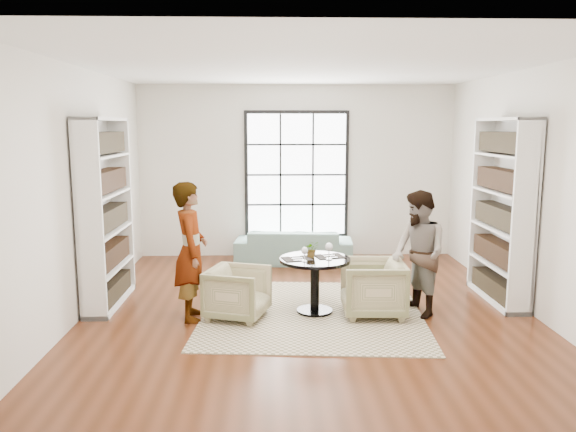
{
  "coord_description": "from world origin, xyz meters",
  "views": [
    {
      "loc": [
        -0.45,
        -6.84,
        2.3
      ],
      "look_at": [
        -0.23,
        0.4,
        1.13
      ],
      "focal_mm": 35.0,
      "sensor_mm": 36.0,
      "label": 1
    }
  ],
  "objects_px": {
    "sofa": "(294,246)",
    "person_right": "(419,254)",
    "pedestal_table": "(315,273)",
    "wine_glass_right": "(329,247)",
    "armchair_right": "(373,288)",
    "armchair_left": "(238,293)",
    "wine_glass_left": "(305,251)",
    "person_left": "(191,251)",
    "flower_centerpiece": "(312,249)"
  },
  "relations": [
    {
      "from": "person_right",
      "to": "armchair_right",
      "type": "bearing_deg",
      "value": -106.87
    },
    {
      "from": "pedestal_table",
      "to": "sofa",
      "type": "bearing_deg",
      "value": 93.32
    },
    {
      "from": "flower_centerpiece",
      "to": "armchair_right",
      "type": "bearing_deg",
      "value": -12.22
    },
    {
      "from": "armchair_right",
      "to": "wine_glass_left",
      "type": "height_order",
      "value": "wine_glass_left"
    },
    {
      "from": "armchair_right",
      "to": "wine_glass_right",
      "type": "xyz_separation_m",
      "value": [
        -0.54,
        0.03,
        0.5
      ]
    },
    {
      "from": "sofa",
      "to": "armchair_right",
      "type": "height_order",
      "value": "armchair_right"
    },
    {
      "from": "armchair_left",
      "to": "wine_glass_left",
      "type": "xyz_separation_m",
      "value": [
        0.8,
        -0.01,
        0.51
      ]
    },
    {
      "from": "pedestal_table",
      "to": "wine_glass_left",
      "type": "bearing_deg",
      "value": -129.45
    },
    {
      "from": "armchair_left",
      "to": "armchair_right",
      "type": "distance_m",
      "value": 1.64
    },
    {
      "from": "person_left",
      "to": "flower_centerpiece",
      "type": "height_order",
      "value": "person_left"
    },
    {
      "from": "armchair_right",
      "to": "wine_glass_right",
      "type": "height_order",
      "value": "wine_glass_right"
    },
    {
      "from": "sofa",
      "to": "armchair_right",
      "type": "distance_m",
      "value": 2.85
    },
    {
      "from": "sofa",
      "to": "armchair_right",
      "type": "bearing_deg",
      "value": 112.18
    },
    {
      "from": "person_right",
      "to": "wine_glass_left",
      "type": "height_order",
      "value": "person_right"
    },
    {
      "from": "armchair_left",
      "to": "person_right",
      "type": "xyz_separation_m",
      "value": [
        2.19,
        0.05,
        0.45
      ]
    },
    {
      "from": "person_right",
      "to": "flower_centerpiece",
      "type": "distance_m",
      "value": 1.3
    },
    {
      "from": "sofa",
      "to": "armchair_left",
      "type": "xyz_separation_m",
      "value": [
        -0.79,
        -2.77,
        0.03
      ]
    },
    {
      "from": "armchair_left",
      "to": "armchair_right",
      "type": "bearing_deg",
      "value": -70.79
    },
    {
      "from": "pedestal_table",
      "to": "person_left",
      "type": "bearing_deg",
      "value": -173.8
    },
    {
      "from": "wine_glass_right",
      "to": "armchair_right",
      "type": "bearing_deg",
      "value": -3.24
    },
    {
      "from": "pedestal_table",
      "to": "person_right",
      "type": "bearing_deg",
      "value": -5.13
    },
    {
      "from": "armchair_right",
      "to": "flower_centerpiece",
      "type": "xyz_separation_m",
      "value": [
        -0.74,
        0.16,
        0.45
      ]
    },
    {
      "from": "person_left",
      "to": "person_right",
      "type": "height_order",
      "value": "person_left"
    },
    {
      "from": "sofa",
      "to": "armchair_right",
      "type": "relative_size",
      "value": 2.59
    },
    {
      "from": "pedestal_table",
      "to": "wine_glass_right",
      "type": "relative_size",
      "value": 4.17
    },
    {
      "from": "pedestal_table",
      "to": "flower_centerpiece",
      "type": "bearing_deg",
      "value": 129.28
    },
    {
      "from": "pedestal_table",
      "to": "flower_centerpiece",
      "type": "height_order",
      "value": "flower_centerpiece"
    },
    {
      "from": "armchair_right",
      "to": "person_right",
      "type": "xyz_separation_m",
      "value": [
        0.55,
        0.0,
        0.42
      ]
    },
    {
      "from": "person_right",
      "to": "wine_glass_right",
      "type": "xyz_separation_m",
      "value": [
        -1.09,
        0.03,
        0.08
      ]
    },
    {
      "from": "armchair_right",
      "to": "flower_centerpiece",
      "type": "bearing_deg",
      "value": -99.94
    },
    {
      "from": "pedestal_table",
      "to": "wine_glass_right",
      "type": "xyz_separation_m",
      "value": [
        0.16,
        -0.08,
        0.34
      ]
    },
    {
      "from": "person_right",
      "to": "sofa",
      "type": "bearing_deg",
      "value": -169.62
    },
    {
      "from": "sofa",
      "to": "person_left",
      "type": "height_order",
      "value": "person_left"
    },
    {
      "from": "person_left",
      "to": "wine_glass_right",
      "type": "relative_size",
      "value": 7.94
    },
    {
      "from": "pedestal_table",
      "to": "person_left",
      "type": "distance_m",
      "value": 1.53
    },
    {
      "from": "armchair_left",
      "to": "person_left",
      "type": "height_order",
      "value": "person_left"
    },
    {
      "from": "armchair_right",
      "to": "person_right",
      "type": "bearing_deg",
      "value": 92.28
    },
    {
      "from": "armchair_right",
      "to": "sofa",
      "type": "bearing_deg",
      "value": -160.36
    },
    {
      "from": "sofa",
      "to": "person_left",
      "type": "relative_size",
      "value": 1.18
    },
    {
      "from": "pedestal_table",
      "to": "wine_glass_right",
      "type": "distance_m",
      "value": 0.38
    },
    {
      "from": "wine_glass_left",
      "to": "flower_centerpiece",
      "type": "height_order",
      "value": "flower_centerpiece"
    },
    {
      "from": "armchair_left",
      "to": "wine_glass_left",
      "type": "bearing_deg",
      "value": -72.89
    },
    {
      "from": "wine_glass_left",
      "to": "wine_glass_right",
      "type": "distance_m",
      "value": 0.31
    },
    {
      "from": "armchair_right",
      "to": "wine_glass_left",
      "type": "bearing_deg",
      "value": -83.98
    },
    {
      "from": "pedestal_table",
      "to": "wine_glass_right",
      "type": "height_order",
      "value": "wine_glass_right"
    },
    {
      "from": "sofa",
      "to": "person_right",
      "type": "height_order",
      "value": "person_right"
    },
    {
      "from": "pedestal_table",
      "to": "armchair_right",
      "type": "xyz_separation_m",
      "value": [
        0.7,
        -0.11,
        -0.16
      ]
    },
    {
      "from": "sofa",
      "to": "person_right",
      "type": "bearing_deg",
      "value": 122.06
    },
    {
      "from": "armchair_left",
      "to": "person_right",
      "type": "distance_m",
      "value": 2.24
    },
    {
      "from": "person_left",
      "to": "armchair_left",
      "type": "bearing_deg",
      "value": -96.82
    }
  ]
}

